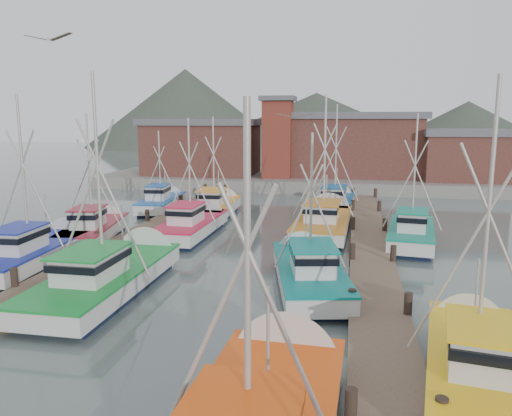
% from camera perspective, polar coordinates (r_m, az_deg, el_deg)
% --- Properties ---
extents(ground, '(260.00, 260.00, 0.00)m').
position_cam_1_polar(ground, '(21.98, -5.20, -9.51)').
color(ground, '#546563').
rests_on(ground, ground).
extents(dock_left, '(2.30, 46.00, 1.50)m').
position_cam_1_polar(dock_left, '(28.07, -16.78, -5.10)').
color(dock_left, brown).
rests_on(dock_left, ground).
extents(dock_right, '(2.30, 46.00, 1.50)m').
position_cam_1_polar(dock_right, '(24.99, 13.22, -6.80)').
color(dock_right, brown).
rests_on(dock_right, ground).
extents(quay, '(44.00, 16.00, 1.20)m').
position_cam_1_polar(quay, '(57.57, 5.04, 3.32)').
color(quay, gray).
rests_on(quay, ground).
extents(shed_left, '(12.72, 8.48, 6.20)m').
position_cam_1_polar(shed_left, '(57.48, -6.17, 7.03)').
color(shed_left, brown).
rests_on(shed_left, quay).
extents(shed_center, '(14.84, 9.54, 6.90)m').
position_cam_1_polar(shed_center, '(56.93, 11.17, 7.23)').
color(shed_center, brown).
rests_on(shed_center, quay).
extents(shed_right, '(8.48, 6.36, 5.20)m').
position_cam_1_polar(shed_right, '(55.13, 22.70, 5.66)').
color(shed_right, brown).
rests_on(shed_right, quay).
extents(lookout_tower, '(3.60, 3.60, 8.50)m').
position_cam_1_polar(lookout_tower, '(53.48, 2.52, 8.16)').
color(lookout_tower, maroon).
rests_on(lookout_tower, quay).
extents(distant_hills, '(175.00, 140.00, 42.00)m').
position_cam_1_polar(distant_hills, '(143.85, 3.52, 7.15)').
color(distant_hills, '#3E473B').
rests_on(distant_hills, ground).
extents(boat_4, '(4.13, 10.18, 10.17)m').
position_cam_1_polar(boat_4, '(22.77, -16.06, -7.36)').
color(boat_4, '#0F1934').
rests_on(boat_4, ground).
extents(boat_5, '(4.39, 9.09, 7.55)m').
position_cam_1_polar(boat_5, '(22.58, 5.93, -7.17)').
color(boat_5, '#0F1934').
rests_on(boat_5, ground).
extents(boat_6, '(3.82, 9.13, 9.31)m').
position_cam_1_polar(boat_6, '(28.10, -23.69, -4.51)').
color(boat_6, '#0F1934').
rests_on(boat_6, ground).
extents(boat_7, '(3.64, 8.26, 9.08)m').
position_cam_1_polar(boat_7, '(15.96, 23.65, -15.54)').
color(boat_7, '#0F1934').
rests_on(boat_7, ground).
extents(boat_8, '(3.28, 8.52, 8.14)m').
position_cam_1_polar(boat_8, '(32.31, -7.09, -1.91)').
color(boat_8, '#0F1934').
rests_on(boat_8, ground).
extents(boat_9, '(4.03, 10.43, 9.87)m').
position_cam_1_polar(boat_9, '(33.52, 7.81, -1.48)').
color(boat_9, '#0F1934').
rests_on(boat_9, ground).
extents(boat_10, '(3.91, 8.30, 8.33)m').
position_cam_1_polar(boat_10, '(32.38, -17.81, -2.29)').
color(boat_10, '#0F1934').
rests_on(boat_10, ground).
extents(boat_11, '(3.43, 8.26, 8.32)m').
position_cam_1_polar(boat_11, '(31.32, 17.33, -2.68)').
color(boat_11, '#0F1934').
rests_on(boat_11, ground).
extents(boat_12, '(3.34, 8.73, 8.28)m').
position_cam_1_polar(boat_12, '(38.62, -4.57, 0.11)').
color(boat_12, '#0F1934').
rests_on(boat_12, ground).
extents(boat_13, '(3.70, 8.92, 9.25)m').
position_cam_1_polar(boat_13, '(40.75, 9.04, 0.54)').
color(boat_13, '#0F1934').
rests_on(boat_13, ground).
extents(boat_14, '(3.13, 7.95, 7.05)m').
position_cam_1_polar(boat_14, '(41.56, -10.60, 0.67)').
color(boat_14, '#0F1934').
rests_on(boat_14, ground).
extents(gull_near, '(1.55, 0.65, 0.24)m').
position_cam_1_polar(gull_near, '(16.02, -22.67, 17.49)').
color(gull_near, gray).
rests_on(gull_near, ground).
extents(gull_far, '(1.55, 0.63, 0.24)m').
position_cam_1_polar(gull_far, '(20.29, 4.46, 10.44)').
color(gull_far, gray).
rests_on(gull_far, ground).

